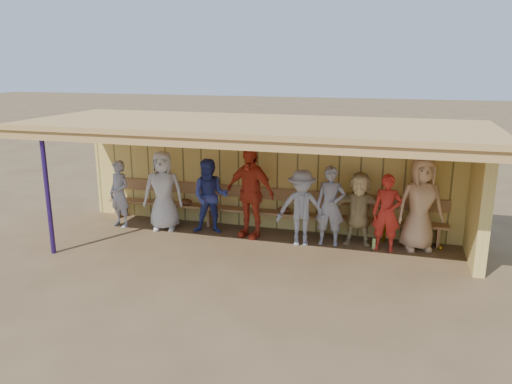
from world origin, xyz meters
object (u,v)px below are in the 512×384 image
Objects in this scene: player_e at (302,208)px; player_c at (210,196)px; player_extra at (330,206)px; bench at (266,207)px; player_h at (420,204)px; player_b at (163,191)px; player_f at (359,209)px; player_g at (387,213)px; player_d at (250,193)px; player_a at (120,194)px.

player_c is at bearing 160.45° from player_e.
player_extra is 1.61m from bench.
player_c is 0.88× the size of player_h.
bench is at bearing -1.25° from player_b.
player_f is 0.58m from player_g.
player_c is 3.68m from player_g.
player_f is 0.58m from player_extra.
player_c is at bearing -175.37° from player_g.
player_d is 1.19× the size of player_extra.
bench is at bearing 31.04° from player_a.
player_extra is at bearing -20.13° from bench.
player_b is 4.76m from player_g.
player_d is (0.88, 0.02, 0.15)m from player_c.
player_g is 2.65m from bench.
player_g is (5.79, 0.12, 0.01)m from player_a.
player_a is 0.79× the size of player_d.
player_extra reaches higher than player_g.
player_b is 4.21m from player_f.
player_e is (1.14, -0.20, -0.18)m from player_d.
player_h reaches higher than bench.
player_h is 1.14× the size of player_extra.
player_b is at bearing -177.39° from player_f.
player_f is at bearing -10.14° from bench.
player_h is at bearing 19.02° from player_d.
bench is (3.20, 0.68, -0.23)m from player_a.
player_f is (5.24, 0.31, -0.00)m from player_a.
bench is at bearing 169.49° from player_f.
player_b is 1.09× the size of player_extra.
player_h is at bearing -13.31° from player_b.
player_g is at bearing -176.78° from player_h.
player_a is 4.69m from player_extra.
player_a is 5.79m from player_g.
player_d is 0.25× the size of bench.
player_c is at bearing 164.46° from player_h.
bench is (-2.03, 0.36, -0.23)m from player_f.
player_d reaches higher than player_e.
player_extra is at bearing 169.34° from player_h.
player_f is (3.13, 0.17, -0.06)m from player_c.
player_d is 2.80m from player_g.
player_d is at bearing 22.24° from player_a.
player_g is (1.65, 0.16, -0.01)m from player_e.
player_g is at bearing -2.00° from player_extra.
player_h is at bearing 26.73° from player_g.
player_a is at bearing -173.83° from player_g.
player_a is 4.14m from player_e.
player_a is 0.81× the size of player_h.
player_e is at bearing 5.74° from player_d.
player_extra is (1.69, -0.03, -0.15)m from player_d.
player_extra is at bearing 14.49° from player_d.
player_h is (6.41, 0.37, 0.17)m from player_a.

